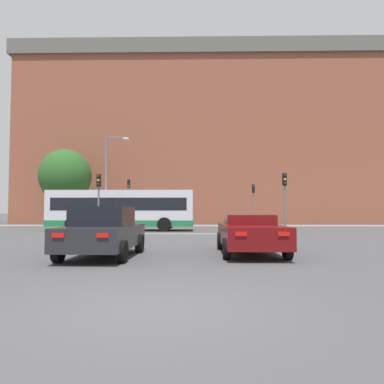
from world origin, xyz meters
TOP-DOWN VIEW (x-y plane):
  - ground_plane at (0.00, 0.00)m, footprint 400.00×400.00m
  - stop_line_strip at (0.00, 18.12)m, footprint 9.49×0.30m
  - far_pavement at (0.00, 31.37)m, footprint 70.55×2.50m
  - brick_civic_building at (3.31, 43.09)m, footprint 48.68×15.92m
  - car_saloon_left at (-2.36, 6.10)m, footprint 2.12×4.30m
  - car_roadster_right at (2.38, 7.08)m, footprint 2.06×4.79m
  - bus_crossing_lead at (-5.05, 21.82)m, footprint 10.54×2.68m
  - traffic_light_far_left at (-6.27, 30.87)m, footprint 0.26×0.31m
  - traffic_light_near_right at (6.21, 18.62)m, footprint 0.26×0.31m
  - traffic_light_near_left at (-5.91, 18.58)m, footprint 0.26×0.31m
  - traffic_light_far_right at (5.92, 30.52)m, footprint 0.26×0.31m
  - street_lamp_junction at (-6.02, 22.05)m, footprint 1.81×0.36m
  - pedestrian_waiting at (-1.46, 31.75)m, footprint 0.43×0.27m
  - pedestrian_walking_east at (-6.48, 31.22)m, footprint 0.36×0.45m
  - tree_by_building at (-12.87, 31.72)m, footprint 5.19×5.19m

SIDE VIEW (x-z plane):
  - ground_plane at x=0.00m, z-range 0.00..0.00m
  - stop_line_strip at x=0.00m, z-range 0.00..0.01m
  - far_pavement at x=0.00m, z-range 0.00..0.01m
  - car_roadster_right at x=2.38m, z-range 0.03..1.35m
  - car_saloon_left at x=-2.36m, z-range 0.00..1.59m
  - pedestrian_waiting at x=-1.46m, z-range 0.13..1.77m
  - pedestrian_walking_east at x=-6.48m, z-range 0.17..2.00m
  - bus_crossing_lead at x=-5.05m, z-range 0.10..3.05m
  - traffic_light_near_left at x=-5.91m, z-range 0.68..4.52m
  - traffic_light_near_right at x=6.21m, z-range 0.69..4.58m
  - traffic_light_far_right at x=5.92m, z-range 0.70..4.72m
  - traffic_light_far_left at x=-6.27m, z-range 0.76..5.32m
  - street_lamp_junction at x=-6.02m, z-range 0.76..7.87m
  - tree_by_building at x=-12.87m, z-range 1.12..8.81m
  - brick_civic_building at x=3.31m, z-range -0.80..21.85m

